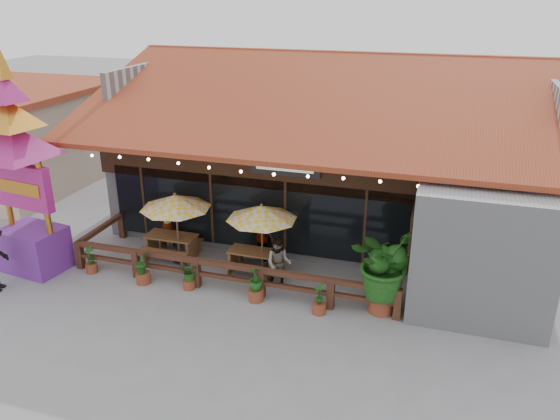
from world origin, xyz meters
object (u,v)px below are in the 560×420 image
(tropical_plant, at_px, (384,264))
(thai_sign_tower, at_px, (16,148))
(umbrella_right, at_px, (262,213))
(umbrella_left, at_px, (175,202))
(picnic_table_left, at_px, (172,242))
(picnic_table_right, at_px, (253,258))

(tropical_plant, bearing_deg, thai_sign_tower, -176.32)
(umbrella_right, distance_m, tropical_plant, 3.99)
(umbrella_left, relative_size, tropical_plant, 1.02)
(thai_sign_tower, bearing_deg, umbrella_left, 23.09)
(umbrella_left, bearing_deg, picnic_table_left, 148.38)
(picnic_table_right, bearing_deg, thai_sign_tower, -164.67)
(picnic_table_left, xyz_separation_m, thai_sign_tower, (-3.68, -1.96, 3.38))
(umbrella_right, xyz_separation_m, picnic_table_right, (-0.29, -0.02, -1.51))
(thai_sign_tower, bearing_deg, umbrella_right, 14.90)
(picnic_table_right, height_order, tropical_plant, tropical_plant)
(umbrella_right, distance_m, picnic_table_left, 3.49)
(picnic_table_right, relative_size, thai_sign_tower, 0.21)
(picnic_table_left, height_order, picnic_table_right, picnic_table_left)
(umbrella_left, xyz_separation_m, picnic_table_right, (2.50, 0.07, -1.58))
(umbrella_right, relative_size, picnic_table_right, 1.78)
(picnic_table_left, bearing_deg, tropical_plant, -10.40)
(picnic_table_left, xyz_separation_m, picnic_table_right, (2.87, -0.16, -0.04))
(picnic_table_right, bearing_deg, picnic_table_left, 176.74)
(umbrella_left, distance_m, picnic_table_left, 1.60)
(thai_sign_tower, bearing_deg, tropical_plant, 3.68)
(picnic_table_left, distance_m, tropical_plant, 7.12)
(umbrella_left, bearing_deg, thai_sign_tower, -156.91)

